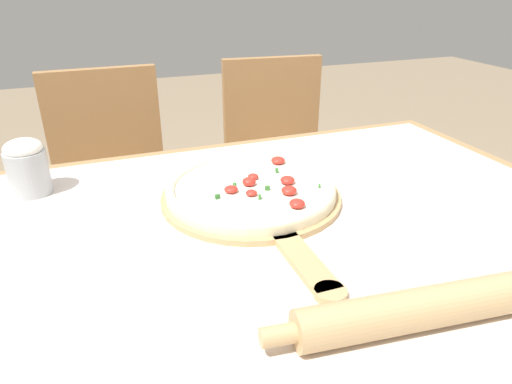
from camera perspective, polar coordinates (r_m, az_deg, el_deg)
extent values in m
cube|color=#A87F51|center=(0.88, 5.21, -5.05)|extent=(1.28, 0.98, 0.03)
cylinder|color=#A87F51|center=(1.40, -27.08, -13.18)|extent=(0.06, 0.06, 0.71)
cylinder|color=#A87F51|center=(1.66, 16.66, -4.86)|extent=(0.06, 0.06, 0.71)
cube|color=silver|center=(0.87, 5.26, -4.06)|extent=(1.20, 0.90, 0.00)
cylinder|color=tan|center=(0.95, -0.63, -0.56)|extent=(0.37, 0.37, 0.01)
cube|color=tan|center=(0.75, 5.97, -8.53)|extent=(0.05, 0.18, 0.01)
cylinder|color=tan|center=(0.69, 9.29, -12.39)|extent=(0.05, 0.05, 0.01)
cylinder|color=beige|center=(0.95, -0.64, 0.20)|extent=(0.35, 0.35, 0.02)
torus|color=beige|center=(0.94, -0.64, 0.63)|extent=(0.35, 0.35, 0.02)
cylinder|color=white|center=(0.94, -0.64, 0.72)|extent=(0.31, 0.31, 0.00)
ellipsoid|color=red|center=(0.95, 3.96, 1.49)|extent=(0.03, 0.03, 0.02)
ellipsoid|color=red|center=(0.91, 4.16, 0.21)|extent=(0.03, 0.03, 0.02)
ellipsoid|color=red|center=(0.91, -3.14, 0.35)|extent=(0.03, 0.03, 0.01)
ellipsoid|color=red|center=(0.94, -0.88, 1.32)|extent=(0.03, 0.03, 0.02)
ellipsoid|color=red|center=(1.05, 2.77, 3.98)|extent=(0.03, 0.03, 0.02)
ellipsoid|color=red|center=(0.97, -0.36, 1.95)|extent=(0.02, 0.02, 0.01)
ellipsoid|color=red|center=(0.86, 5.12, -1.44)|extent=(0.03, 0.03, 0.02)
ellipsoid|color=red|center=(0.90, -0.58, -0.11)|extent=(0.02, 0.02, 0.01)
cube|color=#387533|center=(0.96, 3.43, 1.47)|extent=(0.01, 0.01, 0.01)
cube|color=#387533|center=(0.89, 0.48, -0.63)|extent=(0.01, 0.01, 0.01)
cube|color=#387533|center=(0.94, 7.94, 0.75)|extent=(0.01, 0.01, 0.01)
cube|color=#387533|center=(0.92, 1.44, 0.49)|extent=(0.01, 0.01, 0.01)
cube|color=#387533|center=(1.01, 2.61, 2.71)|extent=(0.01, 0.01, 0.01)
cube|color=#387533|center=(0.89, -4.84, -0.58)|extent=(0.01, 0.01, 0.01)
cube|color=#387533|center=(0.94, -2.69, 0.97)|extent=(0.01, 0.01, 0.01)
cylinder|color=tan|center=(0.67, 21.16, -13.21)|extent=(0.39, 0.10, 0.06)
cylinder|color=tan|center=(0.59, 2.76, -17.46)|extent=(0.05, 0.03, 0.03)
cube|color=#A37547|center=(1.60, -16.61, -2.72)|extent=(0.41, 0.41, 0.02)
cube|color=#A37547|center=(1.68, -18.29, 7.04)|extent=(0.38, 0.04, 0.44)
cylinder|color=#A37547|center=(1.58, -20.78, -13.40)|extent=(0.04, 0.04, 0.42)
cylinder|color=#A37547|center=(1.60, -9.14, -11.41)|extent=(0.04, 0.04, 0.42)
cylinder|color=#A37547|center=(1.85, -21.23, -7.38)|extent=(0.04, 0.04, 0.42)
cylinder|color=#A37547|center=(1.86, -11.41, -5.75)|extent=(0.04, 0.04, 0.42)
cube|color=#A37547|center=(1.72, 3.61, 0.54)|extent=(0.44, 0.44, 0.02)
cube|color=#A37547|center=(1.80, 1.99, 9.60)|extent=(0.38, 0.07, 0.44)
cylinder|color=#A37547|center=(1.66, -0.17, -9.33)|extent=(0.04, 0.04, 0.42)
cylinder|color=#A37547|center=(1.76, 10.06, -7.64)|extent=(0.04, 0.04, 0.42)
cylinder|color=#A37547|center=(1.93, -2.60, -4.02)|extent=(0.04, 0.04, 0.42)
cylinder|color=#A37547|center=(2.01, 6.35, -2.83)|extent=(0.04, 0.04, 0.42)
cylinder|color=#B2B7BC|center=(1.08, -26.56, 2.20)|extent=(0.08, 0.08, 0.09)
ellipsoid|color=white|center=(1.06, -27.15, 4.93)|extent=(0.08, 0.08, 0.04)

